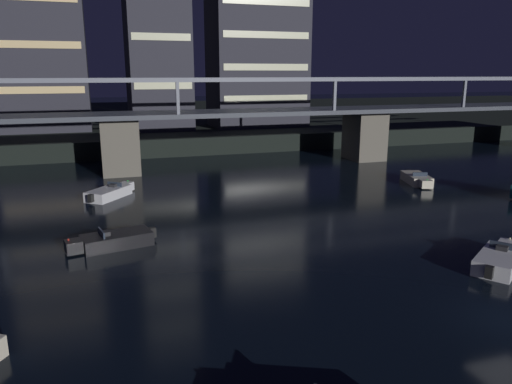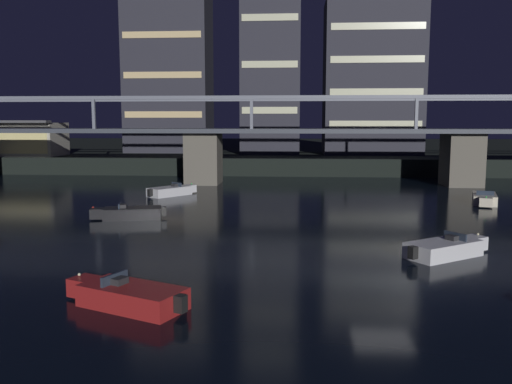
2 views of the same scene
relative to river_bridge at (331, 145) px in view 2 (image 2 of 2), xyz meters
The scene contains 12 objects.
ground_plane 36.47m from the river_bridge, 90.00° to the right, with size 400.00×400.00×0.00m, color black.
far_riverbank 48.11m from the river_bridge, 90.00° to the left, with size 240.00×80.00×2.20m, color black.
river_bridge is the anchor object (origin of this frame).
tower_west_low 34.04m from the river_bridge, 135.34° to the left, with size 12.18×8.13×28.36m.
tower_west_tall 25.64m from the river_bridge, 109.43° to the left, with size 8.13×11.41×30.90m.
tower_central 22.46m from the river_bridge, 70.81° to the left, with size 13.25×9.33×21.70m.
waterfront_pavilion 42.85m from the river_bridge, 163.86° to the left, with size 12.40×7.40×4.70m.
speedboat_near_right 18.45m from the river_bridge, 146.85° to the right, with size 4.10×4.62×1.16m.
speedboat_mid_left 18.03m from the river_bridge, 47.64° to the right, with size 2.82×5.17×1.16m.
speedboat_mid_center 41.15m from the river_bridge, 103.87° to the right, with size 5.01×3.24×1.16m.
speedboat_far_left 31.75m from the river_bridge, 82.93° to the right, with size 4.74×3.91×1.16m.
speedboat_far_center 27.10m from the river_bridge, 124.69° to the right, with size 5.21×2.61×1.16m.
Camera 2 is at (-3.74, -22.35, 6.75)m, focal length 38.05 mm.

